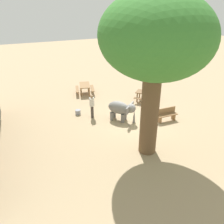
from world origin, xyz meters
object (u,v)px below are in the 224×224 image
elephant (121,109)px  person_handler (92,104)px  shade_tree_main (155,39)px  wooden_bench (166,114)px  picnic_table_near (146,94)px  feed_bucket (78,112)px  picnic_table_far (85,87)px

elephant → person_handler: size_ratio=1.09×
shade_tree_main → wooden_bench: bearing=-47.4°
picnic_table_near → feed_bucket: bearing=-133.7°
elephant → feed_bucket: (1.84, 2.44, -0.67)m
elephant → picnic_table_near: size_ratio=0.83×
shade_tree_main → picnic_table_near: shade_tree_main is taller
person_handler → picnic_table_far: size_ratio=0.92×
feed_bucket → shade_tree_main: bearing=-156.0°
elephant → wooden_bench: bearing=22.2°
elephant → feed_bucket: size_ratio=4.88×
person_handler → shade_tree_main: bearing=-38.2°
feed_bucket → picnic_table_far: bearing=-22.4°
picnic_table_near → feed_bucket: picnic_table_near is taller
picnic_table_far → elephant: bearing=22.4°
elephant → picnic_table_far: elephant is taller
shade_tree_main → wooden_bench: 6.48m
person_handler → picnic_table_near: 4.67m
shade_tree_main → picnic_table_near: 8.24m
shade_tree_main → picnic_table_far: shade_tree_main is taller
elephant → person_handler: 1.97m
wooden_bench → person_handler: bearing=-28.4°
feed_bucket → wooden_bench: bearing=-119.6°
elephant → wooden_bench: elephant is taller
feed_bucket → elephant: bearing=-127.0°
person_handler → wooden_bench: person_handler is taller
person_handler → feed_bucket: size_ratio=4.50×
wooden_bench → picnic_table_far: wooden_bench is taller
picnic_table_near → feed_bucket: size_ratio=5.85×
shade_tree_main → feed_bucket: 8.19m
person_handler → picnic_table_far: person_handler is taller
elephant → picnic_table_far: bearing=144.9°
wooden_bench → elephant: bearing=-23.6°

